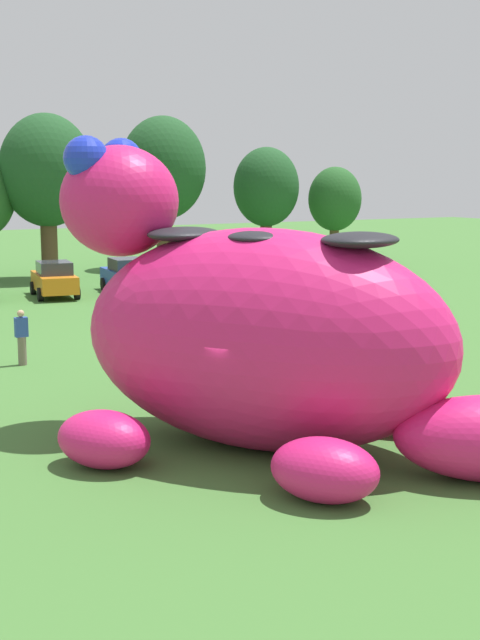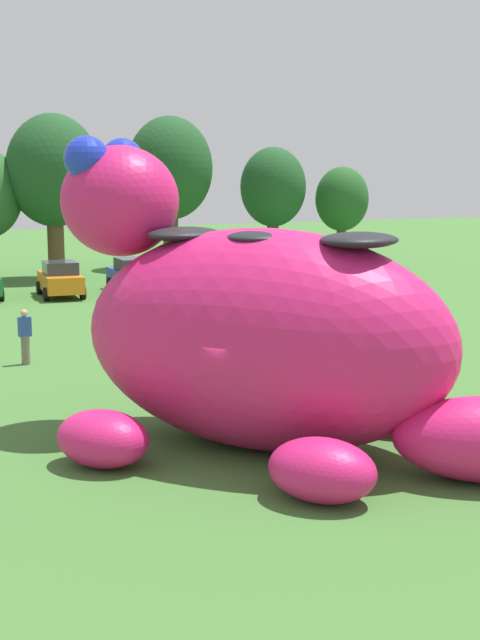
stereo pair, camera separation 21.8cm
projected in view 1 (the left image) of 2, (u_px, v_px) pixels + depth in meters
ground_plane at (241, 452)px, 17.87m from camera, size 160.00×160.00×0.00m
giant_inflatable_creature at (264, 336)px, 17.87m from camera, size 11.20×10.41×6.57m
car_orange at (54, 279)px, 40.93m from camera, size 2.37×4.30×1.72m
car_blue at (127, 275)px, 42.59m from camera, size 2.26×4.25×1.72m
tree_centre_right at (47, 172)px, 46.99m from camera, size 5.18×5.18×9.19m
tree_mid_right at (163, 169)px, 53.09m from camera, size 5.34×5.34×9.47m
tree_right at (266, 188)px, 56.05m from camera, size 4.32×4.32×7.67m
tree_far_right at (335, 200)px, 58.02m from camera, size 3.62×3.62×6.42m
spectator_mid_field at (385, 314)px, 30.62m from camera, size 0.38×0.26×1.71m
spectator_by_cars at (22, 338)px, 26.02m from camera, size 0.38×0.26×1.71m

